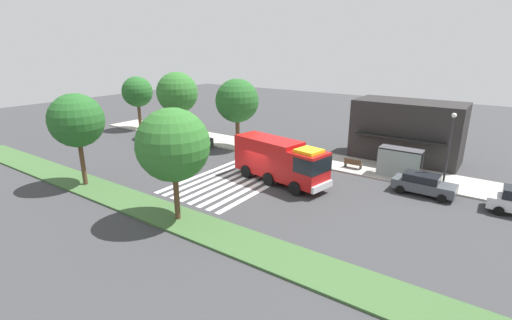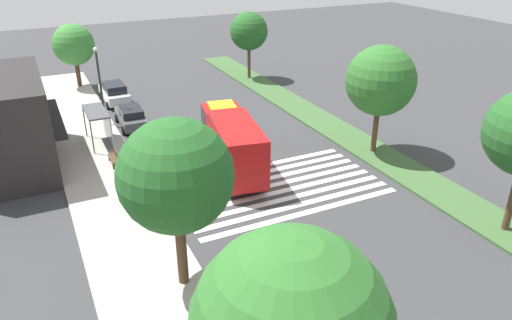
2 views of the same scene
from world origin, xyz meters
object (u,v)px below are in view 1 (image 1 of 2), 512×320
Objects in this scene: parked_car_mid at (423,184)px; sidewalk_tree_far_west at (137,92)px; sidewalk_tree_center at (237,101)px; fire_hydrant at (202,139)px; parked_car_west at (194,139)px; street_lamp at (449,145)px; fire_truck at (282,160)px; bench_near_shelter at (353,163)px; median_tree_far_west at (76,121)px; bus_stop_shelter at (399,157)px; sidewalk_tree_west at (177,93)px; median_tree_west at (173,145)px.

parked_car_mid is 36.80m from sidewalk_tree_far_west.
sidewalk_tree_center is 6.92m from fire_hydrant.
parked_car_west is 0.58× the size of sidewalk_tree_center.
street_lamp is at bearing -1.10° from sidewalk_tree_center.
bench_near_shelter is (3.63, 6.72, -1.41)m from fire_truck.
median_tree_far_west is (1.42, -13.94, 4.50)m from parked_car_west.
fire_truck is 10.15m from bus_stop_shelter.
sidewalk_tree_far_west is (-26.31, 6.36, 3.09)m from fire_truck.
bench_near_shelter is 0.23× the size of sidewalk_tree_far_west.
bench_near_shelter is 22.86m from sidewalk_tree_west.
bus_stop_shelter is at bearing 8.31° from parked_car_west.
median_tree_west is (12.20, -13.94, 4.21)m from parked_car_west.
median_tree_west reaches higher than street_lamp.
parked_car_mid is 24.74m from fire_hydrant.
median_tree_west reaches higher than parked_car_mid.
sidewalk_tree_far_west is 12.68m from fire_hydrant.
parked_car_west is (-14.13, 4.16, -1.11)m from fire_truck.
fire_truck is at bearing -22.01° from fire_hydrant.
parked_car_mid is 0.58× the size of sidewalk_tree_west.
fire_hydrant is at bearing 168.27° from fire_truck.
sidewalk_tree_center is at bearing -178.86° from bus_stop_shelter.
fire_truck is 1.49× the size of street_lamp.
bench_near_shelter is 0.22× the size of median_tree_far_west.
median_tree_far_west reaches higher than bench_near_shelter.
fire_truck is 2.56× the size of bus_stop_shelter.
median_tree_west is at bearing -120.13° from bus_stop_shelter.
parked_car_mid reaches higher than bench_near_shelter.
parked_car_west is 0.59× the size of median_tree_far_west.
parked_car_west is 1.24× the size of bus_stop_shelter.
sidewalk_tree_far_west is at bearing 146.49° from median_tree_west.
median_tree_far_west is at bearing -69.67° from sidewalk_tree_west.
street_lamp is (11.30, 5.96, 1.71)m from fire_truck.
sidewalk_tree_center reaches higher than fire_hydrant.
street_lamp is at bearing 59.50° from parked_car_mid.
parked_car_mid is 0.61× the size of median_tree_far_west.
median_tree_far_west is (-24.02, -15.74, 1.69)m from street_lamp.
median_tree_far_west reaches higher than sidewalk_tree_far_west.
median_tree_far_west is (5.98, -16.14, -0.09)m from sidewalk_tree_west.
sidewalk_tree_center is at bearing -178.44° from bench_near_shelter.
fire_hydrant is (11.81, -0.50, -4.60)m from sidewalk_tree_far_west.
parked_car_west is 0.62× the size of sidewalk_tree_far_west.
sidewalk_tree_west is at bearing -180.00° from sidewalk_tree_center.
sidewalk_tree_west reaches higher than parked_car_mid.
bench_near_shelter is 18.15m from fire_hydrant.
street_lamp reaches higher than parked_car_west.
fire_truck reaches higher than parked_car_west.
bus_stop_shelter is at bearing 39.00° from median_tree_far_west.
sidewalk_tree_center is (16.78, 0.00, 0.20)m from sidewalk_tree_far_west.
bench_near_shelter is 13.97m from sidewalk_tree_center.
bus_stop_shelter is 19.32m from median_tree_west.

